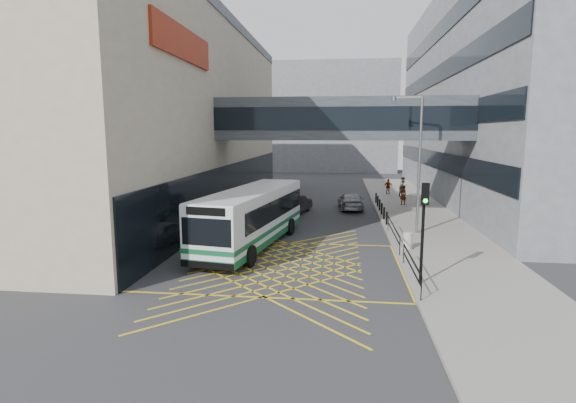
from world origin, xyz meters
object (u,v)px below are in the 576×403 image
(traffic_light, at_px, (424,219))
(pedestrian_c, at_px, (388,187))
(bus, at_px, (253,216))
(pedestrian_a, at_px, (403,195))
(car_dark, at_px, (295,204))
(car_silver, at_px, (350,201))
(car_white, at_px, (212,233))
(street_lamp, at_px, (416,156))
(pedestrian_b, at_px, (403,187))
(litter_bin, at_px, (408,241))

(traffic_light, distance_m, pedestrian_c, 28.70)
(bus, relative_size, pedestrian_a, 7.06)
(car_dark, xyz_separation_m, pedestrian_c, (8.63, 11.40, 0.19))
(car_silver, height_order, pedestrian_a, pedestrian_a)
(car_silver, relative_size, traffic_light, 1.10)
(car_silver, bearing_deg, car_white, 53.08)
(street_lamp, bearing_deg, pedestrian_b, 95.90)
(street_lamp, relative_size, pedestrian_a, 5.02)
(pedestrian_a, height_order, pedestrian_c, pedestrian_a)
(car_dark, bearing_deg, bus, 96.00)
(car_dark, relative_size, pedestrian_a, 2.85)
(bus, relative_size, litter_bin, 13.55)
(car_white, relative_size, car_dark, 0.88)
(car_dark, relative_size, street_lamp, 0.57)
(bus, height_order, car_silver, bus)
(bus, xyz_separation_m, car_dark, (1.35, 10.93, -1.01))
(bus, bearing_deg, car_white, -172.75)
(car_white, height_order, pedestrian_c, pedestrian_c)
(street_lamp, height_order, pedestrian_a, street_lamp)
(pedestrian_c, bearing_deg, litter_bin, 101.80)
(car_silver, xyz_separation_m, pedestrian_a, (4.70, 2.05, 0.27))
(car_silver, bearing_deg, traffic_light, 92.97)
(pedestrian_a, bearing_deg, street_lamp, 64.78)
(pedestrian_a, bearing_deg, bus, 34.40)
(pedestrian_b, bearing_deg, pedestrian_c, 81.18)
(traffic_light, xyz_separation_m, pedestrian_a, (2.07, 21.64, -1.97))
(litter_bin, bearing_deg, pedestrian_a, 83.45)
(bus, distance_m, car_dark, 11.06)
(car_dark, bearing_deg, traffic_light, 125.66)
(litter_bin, height_order, pedestrian_c, pedestrian_c)
(car_dark, height_order, pedestrian_a, pedestrian_a)
(car_white, relative_size, car_silver, 0.90)
(street_lamp, distance_m, litter_bin, 6.23)
(pedestrian_a, relative_size, pedestrian_b, 0.88)
(car_dark, xyz_separation_m, litter_bin, (7.43, -11.23, -0.16))
(pedestrian_b, xyz_separation_m, pedestrian_c, (-1.28, 1.75, -0.18))
(car_dark, xyz_separation_m, street_lamp, (8.40, -7.00, 4.30))
(litter_bin, bearing_deg, bus, 178.00)
(bus, bearing_deg, pedestrian_a, 64.79)
(car_dark, distance_m, pedestrian_b, 13.84)
(bus, xyz_separation_m, pedestrian_c, (9.98, 22.33, -0.83))
(street_lamp, height_order, pedestrian_c, street_lamp)
(litter_bin, height_order, pedestrian_a, pedestrian_a)
(car_dark, bearing_deg, litter_bin, 136.53)
(car_white, bearing_deg, street_lamp, -177.22)
(pedestrian_c, bearing_deg, car_white, 75.59)
(bus, xyz_separation_m, traffic_light, (8.51, -6.26, 1.21))
(traffic_light, bearing_deg, litter_bin, 88.74)
(street_lamp, distance_m, pedestrian_a, 12.18)
(car_dark, distance_m, litter_bin, 13.47)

